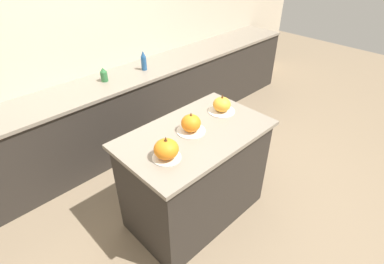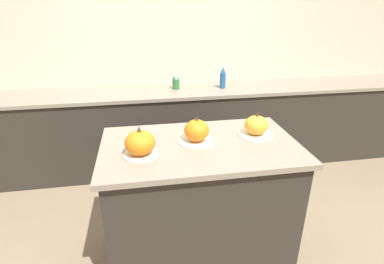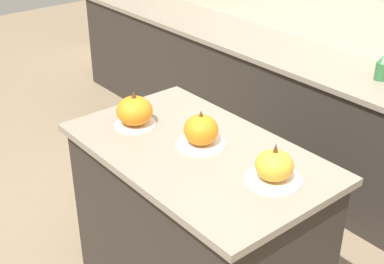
{
  "view_description": "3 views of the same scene",
  "coord_description": "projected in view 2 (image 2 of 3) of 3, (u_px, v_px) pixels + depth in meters",
  "views": [
    {
      "loc": [
        -1.4,
        -1.4,
        2.29
      ],
      "look_at": [
        -0.06,
        -0.02,
        0.98
      ],
      "focal_mm": 28.0,
      "sensor_mm": 36.0,
      "label": 1
    },
    {
      "loc": [
        -0.34,
        -1.68,
        1.77
      ],
      "look_at": [
        -0.05,
        0.01,
        1.01
      ],
      "focal_mm": 28.0,
      "sensor_mm": 36.0,
      "label": 2
    },
    {
      "loc": [
        1.61,
        -1.36,
        2.15
      ],
      "look_at": [
        -0.05,
        0.01,
        1.0
      ],
      "focal_mm": 50.0,
      "sensor_mm": 36.0,
      "label": 3
    }
  ],
  "objects": [
    {
      "name": "pumpkin_cake_center",
      "position": [
        197.0,
        132.0,
        1.91
      ],
      "size": [
        0.23,
        0.23,
        0.18
      ],
      "color": "silver",
      "rests_on": "kitchen_island"
    },
    {
      "name": "back_counter",
      "position": [
        176.0,
        129.0,
        3.36
      ],
      "size": [
        6.0,
        0.6,
        0.9
      ],
      "color": "#2D2823",
      "rests_on": "ground_plane"
    },
    {
      "name": "bottle_tall",
      "position": [
        223.0,
        78.0,
        3.2
      ],
      "size": [
        0.06,
        0.06,
        0.23
      ],
      "color": "#235184",
      "rests_on": "back_counter"
    },
    {
      "name": "bottle_short",
      "position": [
        176.0,
        82.0,
        3.18
      ],
      "size": [
        0.08,
        0.08,
        0.16
      ],
      "color": "#2D6B38",
      "rests_on": "back_counter"
    },
    {
      "name": "kitchen_island",
      "position": [
        199.0,
        204.0,
        2.09
      ],
      "size": [
        1.25,
        0.75,
        0.93
      ],
      "color": "#2D2823",
      "rests_on": "ground_plane"
    },
    {
      "name": "pumpkin_cake_right",
      "position": [
        256.0,
        126.0,
        2.01
      ],
      "size": [
        0.24,
        0.24,
        0.17
      ],
      "color": "silver",
      "rests_on": "kitchen_island"
    },
    {
      "name": "wall_back",
      "position": [
        170.0,
        52.0,
        3.34
      ],
      "size": [
        8.0,
        0.06,
        2.5
      ],
      "color": "beige",
      "rests_on": "ground_plane"
    },
    {
      "name": "pumpkin_cake_left",
      "position": [
        140.0,
        143.0,
        1.74
      ],
      "size": [
        0.21,
        0.21,
        0.18
      ],
      "color": "silver",
      "rests_on": "kitchen_island"
    },
    {
      "name": "ground_plane",
      "position": [
        199.0,
        254.0,
        2.28
      ],
      "size": [
        12.0,
        12.0,
        0.0
      ],
      "primitive_type": "plane",
      "color": "#847056"
    }
  ]
}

